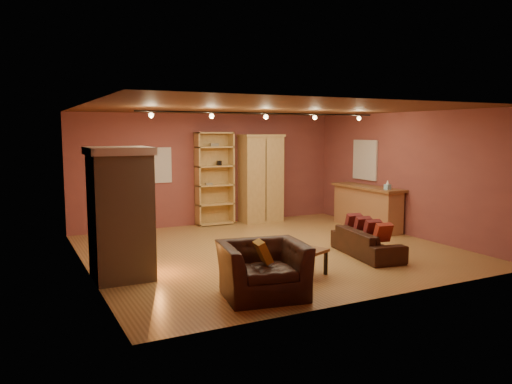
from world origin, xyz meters
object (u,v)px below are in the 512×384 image
bookcase (214,178)px  coffee_table (305,253)px  armoire (261,178)px  loveseat (367,237)px  fireplace (121,213)px  bar_counter (367,207)px  armchair (263,260)px

bookcase → coffee_table: (-0.37, -4.93, -0.82)m
armoire → loveseat: 4.26m
bookcase → fireplace: bearing=-129.7°
bar_counter → bookcase: bearing=145.4°
fireplace → loveseat: size_ratio=1.18×
fireplace → armchair: size_ratio=1.62×
loveseat → fireplace: bearing=91.3°
fireplace → bookcase: bookcase is taller
fireplace → coffee_table: size_ratio=2.78×
bar_counter → armchair: armchair is taller
armoire → bar_counter: bearing=-46.8°
bar_counter → loveseat: bar_counter is taller
bookcase → bar_counter: size_ratio=1.08×
bar_counter → armchair: bearing=-144.0°
coffee_table → loveseat: bearing=18.4°
bookcase → armchair: size_ratio=1.79×
loveseat → bookcase: bearing=26.9°
armoire → coffee_table: 5.09m
bookcase → armoire: size_ratio=1.03×
bookcase → coffee_table: 5.01m
armoire → coffee_table: armoire is taller
fireplace → armchair: bearing=-48.3°
bookcase → loveseat: (1.39, -4.35, -0.84)m
fireplace → bookcase: bearing=50.3°
armoire → armchair: armoire is taller
loveseat → armchair: armchair is taller
bookcase → armchair: bearing=-104.9°
armoire → loveseat: armoire is taller
loveseat → coffee_table: (-1.75, -0.58, 0.02)m
fireplace → loveseat: (4.48, -0.62, -0.70)m
bookcase → loveseat: 4.64m
fireplace → coffee_table: (2.73, -1.20, -0.68)m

